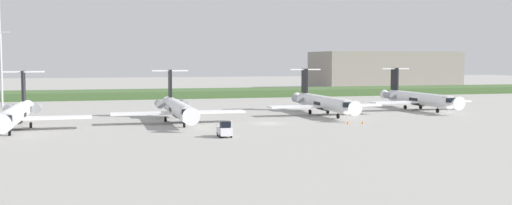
% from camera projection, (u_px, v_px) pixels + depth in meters
% --- Properties ---
extents(ground_plane, '(500.00, 500.00, 0.00)m').
position_uv_depth(ground_plane, '(231.00, 109.00, 130.81)').
color(ground_plane, '#9E9B96').
extents(grass_berm, '(320.00, 20.00, 2.04)m').
position_uv_depth(grass_berm, '(196.00, 93.00, 176.12)').
color(grass_berm, '#426033').
rests_on(grass_berm, ground).
extents(regional_jet_nearest, '(22.81, 31.00, 9.00)m').
position_uv_depth(regional_jet_nearest, '(16.00, 113.00, 93.01)').
color(regional_jet_nearest, white).
rests_on(regional_jet_nearest, ground).
extents(regional_jet_second, '(22.81, 31.00, 9.00)m').
position_uv_depth(regional_jet_second, '(177.00, 108.00, 103.33)').
color(regional_jet_second, white).
rests_on(regional_jet_second, ground).
extents(regional_jet_third, '(22.81, 31.00, 9.00)m').
position_uv_depth(regional_jet_third, '(322.00, 102.00, 118.06)').
color(regional_jet_third, white).
rests_on(regional_jet_third, ground).
extents(regional_jet_fourth, '(22.81, 31.00, 9.00)m').
position_uv_depth(regional_jet_fourth, '(417.00, 98.00, 129.94)').
color(regional_jet_fourth, white).
rests_on(regional_jet_fourth, ground).
extents(antenna_mast, '(4.40, 0.50, 26.34)m').
position_uv_depth(antenna_mast, '(1.00, 60.00, 135.99)').
color(antenna_mast, '#B2B2B7').
rests_on(antenna_mast, ground).
extents(distant_hangar, '(53.57, 25.18, 13.95)m').
position_uv_depth(distant_hangar, '(384.00, 70.00, 229.84)').
color(distant_hangar, gray).
rests_on(distant_hangar, ground).
extents(baggage_tug, '(1.72, 3.20, 2.30)m').
position_uv_depth(baggage_tug, '(225.00, 130.00, 83.78)').
color(baggage_tug, silver).
rests_on(baggage_tug, ground).
extents(safety_cone_front_marker, '(0.44, 0.44, 0.55)m').
position_uv_depth(safety_cone_front_marker, '(348.00, 122.00, 100.96)').
color(safety_cone_front_marker, orange).
rests_on(safety_cone_front_marker, ground).
extents(safety_cone_mid_marker, '(0.44, 0.44, 0.55)m').
position_uv_depth(safety_cone_mid_marker, '(363.00, 122.00, 101.35)').
color(safety_cone_mid_marker, orange).
rests_on(safety_cone_mid_marker, ground).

